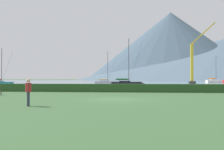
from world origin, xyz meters
The scene contains 10 objects.
ground_plane centered at (0.00, 0.00, 0.00)m, with size 1000.00×1000.00×0.00m, color #385B33.
harbor_water centered at (0.00, 137.00, 0.00)m, with size 320.00×246.00×0.00m, color gray.
hedge_line centered at (0.00, 11.00, 0.50)m, with size 80.00×1.20×1.00m, color #284C23.
sailboat_slip_3 centered at (-7.41, 48.31, 0.56)m, with size 6.66×2.13×9.05m.
sailboat_slip_5 centered at (-1.02, 32.87, 0.61)m, with size 7.39×2.92×10.06m.
sailboat_slip_7 centered at (32.10, 87.53, 0.67)m, with size 8.13×3.55×11.07m.
sailboat_slip_8 centered at (-29.71, 33.89, 0.55)m, with size 6.65×2.00×8.47m.
person_seated_viewer centered at (-4.85, -5.58, 0.97)m, with size 0.36×0.55×1.65m.
dock_crane centered at (18.72, 63.95, 6.17)m, with size 8.41×2.00×19.79m.
distant_hill_west_ridge centered at (37.02, 283.26, 39.88)m, with size 197.79×197.79×79.76m, color #425666.
Camera 1 is at (1.85, -20.17, 1.66)m, focal length 40.74 mm.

